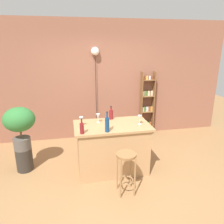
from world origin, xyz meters
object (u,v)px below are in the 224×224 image
potted_plant (19,123)px  wine_glass_right (81,119)px  bar_stool (126,164)px  bottle_olive_oil (82,128)px  wine_glass_center (98,116)px  bottle_soda_blue (107,124)px  wine_glass_left (140,118)px  spice_shelf (147,105)px  plant_stool (24,159)px  bottle_wine_red (111,114)px  pendant_globe_light (95,53)px

potted_plant → wine_glass_right: bearing=-13.8°
bar_stool → bottle_olive_oil: bottle_olive_oil is taller
potted_plant → wine_glass_center: (1.36, -0.15, 0.08)m
bottle_soda_blue → wine_glass_left: (0.62, 0.22, -0.01)m
bar_stool → wine_glass_left: (0.40, 0.62, 0.51)m
bar_stool → wine_glass_left: 0.90m
bar_stool → bottle_olive_oil: (-0.62, 0.39, 0.49)m
bar_stool → bottle_olive_oil: size_ratio=2.71×
spice_shelf → plant_stool: spice_shelf is taller
wine_glass_left → wine_glass_center: (-0.71, 0.23, 0.00)m
potted_plant → bottle_soda_blue: bottle_soda_blue is taller
spice_shelf → wine_glass_center: bearing=-136.9°
spice_shelf → bottle_olive_oil: 2.51m
plant_stool → bottle_olive_oil: (1.04, -0.60, 0.77)m
spice_shelf → wine_glass_right: spice_shelf is taller
plant_stool → potted_plant: (0.00, -0.00, 0.71)m
spice_shelf → wine_glass_right: size_ratio=9.81×
bottle_soda_blue → potted_plant: bearing=157.5°
wine_glass_left → bottle_soda_blue: bearing=-160.3°
spice_shelf → bottle_wine_red: 1.68m
pendant_globe_light → wine_glass_left: bearing=-70.9°
bar_stool → plant_stool: size_ratio=1.58×
plant_stool → wine_glass_right: bearing=-13.8°
bar_stool → bottle_wine_red: size_ratio=2.68×
wine_glass_center → potted_plant: bearing=173.9°
wine_glass_center → bottle_soda_blue: bearing=-79.4°
bottle_wine_red → wine_glass_center: (-0.27, -0.13, 0.02)m
plant_stool → bottle_wine_red: (1.63, -0.01, 0.77)m
spice_shelf → wine_glass_right: 2.27m
wine_glass_right → pendant_globe_light: size_ratio=0.08×
bar_stool → spice_shelf: 2.48m
plant_stool → bottle_soda_blue: (1.45, -0.60, 0.80)m
bottle_wine_red → bottle_soda_blue: bearing=-107.1°
bar_stool → bottle_soda_blue: (-0.22, 0.40, 0.52)m
wine_glass_left → wine_glass_right: same height
potted_plant → wine_glass_center: bearing=-6.1°
wine_glass_left → wine_glass_center: same height
bottle_wine_red → wine_glass_left: 0.57m
spice_shelf → potted_plant: size_ratio=2.07×
bar_stool → pendant_globe_light: pendant_globe_light is taller
spice_shelf → pendant_globe_light: size_ratio=0.74×
spice_shelf → plant_stool: 3.09m
wine_glass_right → bottle_olive_oil: bearing=-92.2°
bottle_olive_oil → wine_glass_left: bearing=12.4°
bottle_wine_red → pendant_globe_light: (-0.12, 1.25, 1.06)m
bar_stool → wine_glass_right: size_ratio=4.14×
spice_shelf → bottle_soda_blue: 2.25m
wine_glass_left → pendant_globe_light: bearing=109.1°
potted_plant → bottle_wine_red: 1.63m
bottle_soda_blue → wine_glass_left: 0.66m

